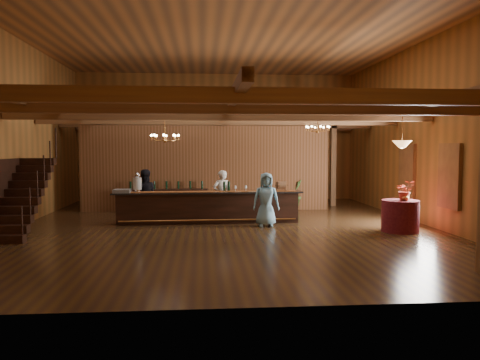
{
  "coord_description": "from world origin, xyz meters",
  "views": [
    {
      "loc": [
        -0.65,
        -13.57,
        2.31
      ],
      "look_at": [
        0.48,
        0.37,
        1.34
      ],
      "focal_mm": 35.0,
      "sensor_mm": 36.0,
      "label": 1
    }
  ],
  "objects": [
    {
      "name": "pendant_lamp",
      "position": [
        4.77,
        -1.23,
        2.4
      ],
      "size": [
        0.52,
        0.52,
        0.9
      ],
      "color": "#B87537",
      "rests_on": "beam_grid"
    },
    {
      "name": "wall_front",
      "position": [
        0.0,
        -7.0,
        2.75
      ],
      "size": [
        12.0,
        0.1,
        5.5
      ],
      "primitive_type": "cube",
      "color": "#A06029",
      "rests_on": "floor"
    },
    {
      "name": "wall_right",
      "position": [
        6.0,
        0.0,
        2.75
      ],
      "size": [
        0.1,
        14.0,
        5.5
      ],
      "primitive_type": "cube",
      "color": "#A06029",
      "rests_on": "floor"
    },
    {
      "name": "bartender",
      "position": [
        -0.03,
        1.41,
        0.79
      ],
      "size": [
        0.65,
        0.51,
        1.58
      ],
      "primitive_type": "imported",
      "rotation": [
        0.0,
        0.0,
        3.4
      ],
      "color": "white",
      "rests_on": "floor"
    },
    {
      "name": "backbar_shelf",
      "position": [
        -1.93,
        3.24,
        0.41
      ],
      "size": [
        2.96,
        0.61,
        0.83
      ],
      "primitive_type": "cube",
      "rotation": [
        0.0,
        0.0,
        -0.05
      ],
      "color": "#321810",
      "rests_on": "floor"
    },
    {
      "name": "round_table",
      "position": [
        4.77,
        -1.23,
        0.43
      ],
      "size": [
        1.0,
        1.0,
        0.87
      ],
      "primitive_type": "cylinder",
      "color": "maroon",
      "rests_on": "floor"
    },
    {
      "name": "glass_rack_tray",
      "position": [
        -3.04,
        0.6,
        1.01
      ],
      "size": [
        0.5,
        0.5,
        0.1
      ],
      "primitive_type": "cube",
      "color": "gray",
      "rests_on": "tasting_bar"
    },
    {
      "name": "bar_bottle_1",
      "position": [
        0.16,
        0.84,
        1.11
      ],
      "size": [
        0.07,
        0.07,
        0.3
      ],
      "primitive_type": "cylinder",
      "color": "black",
      "rests_on": "tasting_bar"
    },
    {
      "name": "bar_bottle_2",
      "position": [
        0.17,
        0.84,
        1.11
      ],
      "size": [
        0.07,
        0.07,
        0.3
      ],
      "primitive_type": "cylinder",
      "color": "black",
      "rests_on": "tasting_bar"
    },
    {
      "name": "wall_back",
      "position": [
        0.0,
        7.0,
        2.75
      ],
      "size": [
        12.0,
        0.1,
        5.5
      ],
      "primitive_type": "cube",
      "color": "#A06029",
      "rests_on": "floor"
    },
    {
      "name": "partition_wall",
      "position": [
        -0.5,
        3.5,
        1.55
      ],
      "size": [
        9.0,
        0.18,
        3.1
      ],
      "primitive_type": "cube",
      "color": "brown",
      "rests_on": "floor"
    },
    {
      "name": "floor_plant",
      "position": [
        2.87,
        3.57,
        0.56
      ],
      "size": [
        0.72,
        0.63,
        1.12
      ],
      "primitive_type": "imported",
      "rotation": [
        0.0,
        0.0,
        0.24
      ],
      "color": "#3B672A",
      "rests_on": "floor"
    },
    {
      "name": "guest",
      "position": [
        1.21,
        -0.08,
        0.79
      ],
      "size": [
        0.79,
        0.53,
        1.58
      ],
      "primitive_type": "imported",
      "rotation": [
        0.0,
        0.0,
        -0.04
      ],
      "color": "#79B2CD",
      "rests_on": "floor"
    },
    {
      "name": "bar_bottle_0",
      "position": [
        0.03,
        0.83,
        1.11
      ],
      "size": [
        0.07,
        0.07,
        0.3
      ],
      "primitive_type": "cylinder",
      "color": "black",
      "rests_on": "tasting_bar"
    },
    {
      "name": "table_flowers",
      "position": [
        4.87,
        -1.28,
        1.14
      ],
      "size": [
        0.56,
        0.5,
        0.55
      ],
      "primitive_type": "imported",
      "rotation": [
        0.0,
        0.0,
        -0.17
      ],
      "color": "#CB4128",
      "rests_on": "round_table"
    },
    {
      "name": "chandelier_left",
      "position": [
        -1.7,
        -0.1,
        2.6
      ],
      "size": [
        0.8,
        0.8,
        0.76
      ],
      "color": "#B87537",
      "rests_on": "beam_grid"
    },
    {
      "name": "floor",
      "position": [
        0.0,
        0.0,
        0.0
      ],
      "size": [
        14.0,
        14.0,
        0.0
      ],
      "primitive_type": "plane",
      "color": "#452C13",
      "rests_on": "ground"
    },
    {
      "name": "beverage_dispenser",
      "position": [
        -2.61,
        0.7,
        1.25
      ],
      "size": [
        0.26,
        0.26,
        0.6
      ],
      "color": "silver",
      "rests_on": "tasting_bar"
    },
    {
      "name": "wall_left",
      "position": [
        -6.0,
        0.0,
        2.75
      ],
      "size": [
        0.1,
        14.0,
        5.5
      ],
      "primitive_type": "cube",
      "color": "#A06029",
      "rests_on": "floor"
    },
    {
      "name": "staff_second",
      "position": [
        -2.49,
        1.4,
        0.81
      ],
      "size": [
        0.87,
        0.72,
        1.62
      ],
      "primitive_type": "imported",
      "rotation": [
        0.0,
        0.0,
        3.29
      ],
      "color": "black",
      "rests_on": "floor"
    },
    {
      "name": "staircase",
      "position": [
        -5.45,
        -0.74,
        1.0
      ],
      "size": [
        1.0,
        2.8,
        2.0
      ],
      "color": "#321810",
      "rests_on": "floor"
    },
    {
      "name": "support_posts",
      "position": [
        0.0,
        -0.5,
        1.6
      ],
      "size": [
        9.2,
        10.2,
        3.2
      ],
      "color": "#8F5F32",
      "rests_on": "floor"
    },
    {
      "name": "chandelier_right",
      "position": [
        3.22,
        1.9,
        2.94
      ],
      "size": [
        0.8,
        0.8,
        0.41
      ],
      "color": "#B87537",
      "rests_on": "beam_grid"
    },
    {
      "name": "table_vase",
      "position": [
        4.84,
        -1.38,
        1.03
      ],
      "size": [
        0.19,
        0.19,
        0.32
      ],
      "primitive_type": "imported",
      "rotation": [
        0.0,
        0.0,
        -0.23
      ],
      "color": "#B87537",
      "rests_on": "round_table"
    },
    {
      "name": "raffle_drum",
      "position": [
        1.8,
        0.72,
        1.14
      ],
      "size": [
        0.34,
        0.24,
        0.3
      ],
      "color": "brown",
      "rests_on": "tasting_bar"
    },
    {
      "name": "tasting_bar",
      "position": [
        -0.47,
        0.71,
        0.49
      ],
      "size": [
        5.79,
        0.88,
        0.97
      ],
      "rotation": [
        0.0,
        0.0,
        0.02
      ],
      "color": "#321810",
      "rests_on": "floor"
    },
    {
      "name": "window_right_back",
      "position": [
        5.95,
        1.0,
        1.55
      ],
      "size": [
        0.12,
        1.05,
        1.75
      ],
      "primitive_type": "cube",
      "color": "white",
      "rests_on": "wall_right"
    },
    {
      "name": "beam_grid",
      "position": [
        0.0,
        0.51,
        3.24
      ],
      "size": [
        11.9,
        13.9,
        0.39
      ],
      "color": "#8F5F32",
      "rests_on": "wall_left"
    },
    {
      "name": "ceiling",
      "position": [
        0.0,
        0.0,
        5.5
      ],
      "size": [
        14.0,
        14.0,
        0.0
      ],
      "primitive_type": "plane",
      "rotation": [
        3.14,
        0.0,
        0.0
      ],
      "color": "#AA6834",
      "rests_on": "wall_back"
    },
    {
      "name": "window_right_front",
      "position": [
        5.95,
        -1.6,
        1.55
      ],
      "size": [
        0.12,
        1.05,
        1.75
      ],
      "primitive_type": "cube",
      "color": "white",
      "rests_on": "wall_right"
    },
    {
      "name": "backroom_boxes",
      "position": [
        -0.29,
        5.5,
        0.53
      ],
      "size": [
        4.1,
        0.6,
        1.1
      ],
      "color": "#321810",
      "rests_on": "floor"
    }
  ]
}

